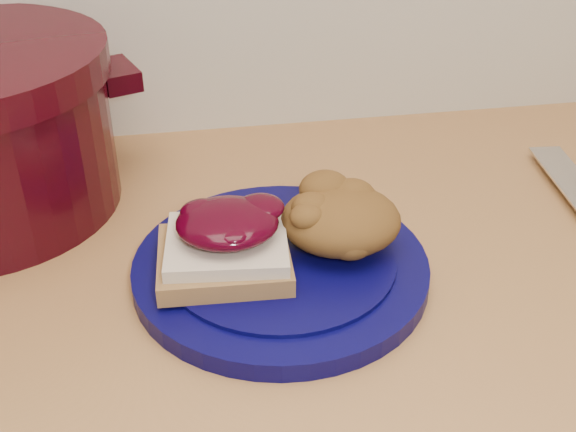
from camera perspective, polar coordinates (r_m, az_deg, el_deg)
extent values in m
cylinder|color=#06043C|center=(0.64, -0.58, -4.15)|extent=(0.30, 0.30, 0.02)
cube|color=olive|center=(0.62, -5.07, -3.41)|extent=(0.12, 0.10, 0.02)
cube|color=beige|center=(0.61, -4.86, -2.20)|extent=(0.11, 0.10, 0.01)
ellipsoid|color=black|center=(0.60, -4.83, -0.53)|extent=(0.10, 0.09, 0.03)
ellipsoid|color=brown|center=(0.63, 4.19, -0.33)|extent=(0.12, 0.11, 0.05)
cube|color=black|center=(0.79, -13.44, 10.77)|extent=(0.06, 0.07, 0.02)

